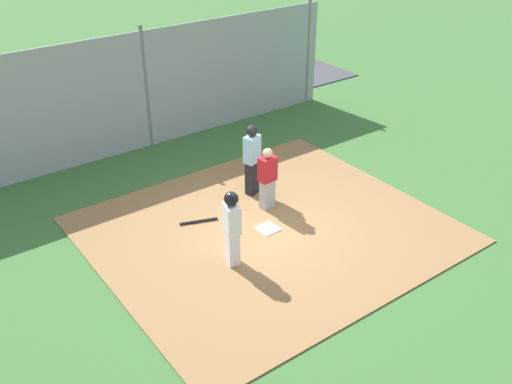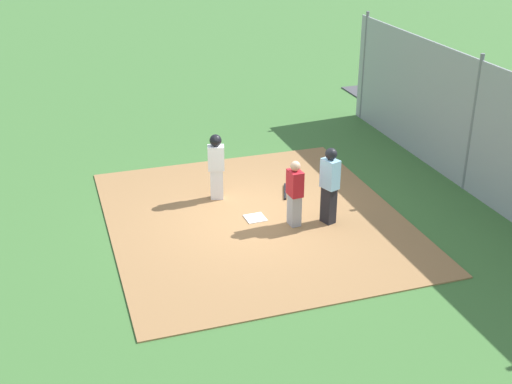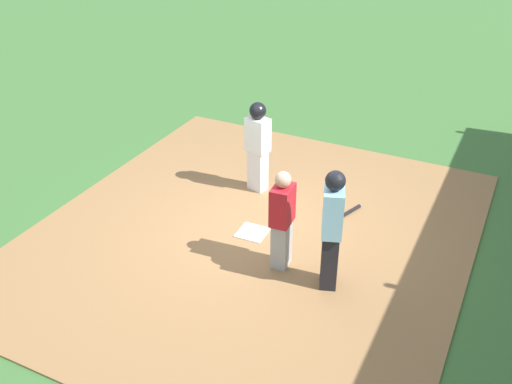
{
  "view_description": "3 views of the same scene",
  "coord_description": "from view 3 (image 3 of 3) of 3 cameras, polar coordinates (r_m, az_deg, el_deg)",
  "views": [
    {
      "loc": [
        6.42,
        8.3,
        6.97
      ],
      "look_at": [
        0.12,
        -0.27,
        0.87
      ],
      "focal_mm": 40.66,
      "sensor_mm": 36.0,
      "label": 1
    },
    {
      "loc": [
        -12.56,
        4.08,
        6.86
      ],
      "look_at": [
        -0.09,
        0.01,
        0.73
      ],
      "focal_mm": 46.59,
      "sensor_mm": 36.0,
      "label": 2
    },
    {
      "loc": [
        -6.8,
        -3.41,
        5.19
      ],
      "look_at": [
        -0.14,
        -0.13,
        0.88
      ],
      "focal_mm": 41.5,
      "sensor_mm": 36.0,
      "label": 3
    }
  ],
  "objects": [
    {
      "name": "ground_plane",
      "position": [
        9.2,
        -0.36,
        -4.13
      ],
      "size": [
        140.0,
        140.0,
        0.0
      ],
      "primitive_type": "plane",
      "color": "#3D6B33"
    },
    {
      "name": "home_plate",
      "position": [
        9.18,
        -0.36,
        -3.93
      ],
      "size": [
        0.46,
        0.46,
        0.02
      ],
      "primitive_type": "cube",
      "rotation": [
        0.0,
        0.0,
        0.04
      ],
      "color": "white",
      "rests_on": "dirt_infield"
    },
    {
      "name": "catcher",
      "position": [
        8.11,
        2.53,
        -2.63
      ],
      "size": [
        0.4,
        0.29,
        1.5
      ],
      "rotation": [
        0.0,
        0.0,
        1.64
      ],
      "color": "#9E9EA3",
      "rests_on": "dirt_infield"
    },
    {
      "name": "umpire",
      "position": [
        7.71,
        7.31,
        -3.45
      ],
      "size": [
        0.44,
        0.37,
        1.75
      ],
      "rotation": [
        0.0,
        0.0,
        1.91
      ],
      "color": "black",
      "rests_on": "dirt_infield"
    },
    {
      "name": "runner",
      "position": [
        9.95,
        0.17,
        4.89
      ],
      "size": [
        0.34,
        0.43,
        1.6
      ],
      "rotation": [
        0.0,
        0.0,
        2.9
      ],
      "color": "silver",
      "rests_on": "dirt_infield"
    },
    {
      "name": "dirt_infield",
      "position": [
        9.2,
        -0.36,
        -4.06
      ],
      "size": [
        7.2,
        6.4,
        0.03
      ],
      "primitive_type": "cube",
      "color": "olive",
      "rests_on": "ground_plane"
    },
    {
      "name": "baseball_bat",
      "position": [
        9.67,
        8.42,
        -2.23
      ],
      "size": [
        0.81,
        0.35,
        0.06
      ],
      "primitive_type": "cylinder",
      "rotation": [
        0.0,
        1.57,
        5.93
      ],
      "color": "black",
      "rests_on": "dirt_infield"
    }
  ]
}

